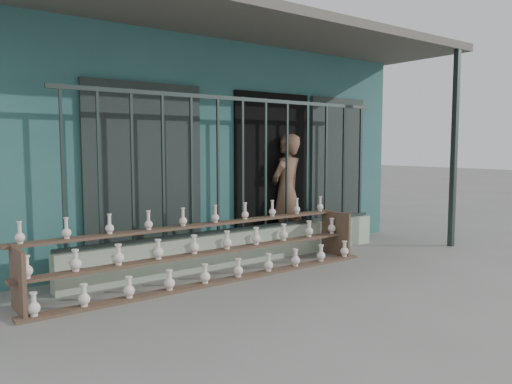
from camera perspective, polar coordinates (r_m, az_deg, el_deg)
ground at (r=5.93m, az=5.92°, el=-10.40°), size 60.00×60.00×0.00m
workshop_building at (r=9.26m, az=-12.13°, el=5.30°), size 7.40×6.60×3.21m
parapet_wall at (r=6.85m, az=-1.52°, el=-6.28°), size 5.00×0.20×0.45m
security_fence at (r=6.72m, az=-1.54°, el=3.15°), size 5.00×0.04×1.80m
shelf_rack at (r=6.08m, az=-5.14°, el=-6.53°), size 4.50×0.68×0.85m
elderly_woman at (r=7.70m, az=3.50°, el=-0.00°), size 0.75×0.61×1.78m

